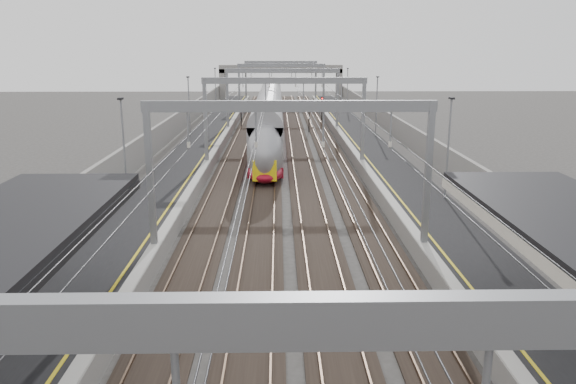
{
  "coord_description": "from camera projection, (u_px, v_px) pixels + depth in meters",
  "views": [
    {
      "loc": [
        -0.51,
        -2.77,
        9.83
      ],
      "look_at": [
        0.0,
        26.25,
        2.36
      ],
      "focal_mm": 35.0,
      "sensor_mm": 36.0,
      "label": 1
    }
  ],
  "objects": [
    {
      "name": "platform_left",
      "position": [
        192.0,
        159.0,
        48.46
      ],
      "size": [
        4.0,
        120.0,
        1.0
      ],
      "primitive_type": "cube",
      "color": "black",
      "rests_on": "ground"
    },
    {
      "name": "platform_right",
      "position": [
        376.0,
        159.0,
        48.73
      ],
      "size": [
        4.0,
        120.0,
        1.0
      ],
      "primitive_type": "cube",
      "color": "black",
      "rests_on": "ground"
    },
    {
      "name": "tracks",
      "position": [
        284.0,
        164.0,
        48.71
      ],
      "size": [
        11.4,
        140.0,
        0.2
      ],
      "color": "black",
      "rests_on": "ground"
    },
    {
      "name": "overhead_line",
      "position": [
        283.0,
        88.0,
        53.59
      ],
      "size": [
        13.0,
        140.0,
        6.6
      ],
      "color": "gray",
      "rests_on": "platform_left"
    },
    {
      "name": "overbridge",
      "position": [
        281.0,
        74.0,
        100.65
      ],
      "size": [
        22.0,
        2.2,
        6.9
      ],
      "color": "gray",
      "rests_on": "ground"
    },
    {
      "name": "wall_left",
      "position": [
        154.0,
        147.0,
        48.13
      ],
      "size": [
        0.3,
        120.0,
        3.2
      ],
      "primitive_type": "cube",
      "color": "gray",
      "rests_on": "ground"
    },
    {
      "name": "wall_right",
      "position": [
        413.0,
        146.0,
        48.51
      ],
      "size": [
        0.3,
        120.0,
        3.2
      ],
      "primitive_type": "cube",
      "color": "gray",
      "rests_on": "ground"
    },
    {
      "name": "train",
      "position": [
        269.0,
        119.0,
        62.42
      ],
      "size": [
        2.75,
        50.1,
        4.35
      ],
      "color": "maroon",
      "rests_on": "ground"
    },
    {
      "name": "signal_green",
      "position": [
        241.0,
        109.0,
        70.74
      ],
      "size": [
        0.32,
        0.32,
        3.48
      ],
      "color": "black",
      "rests_on": "ground"
    },
    {
      "name": "signal_red_near",
      "position": [
        309.0,
        112.0,
        67.07
      ],
      "size": [
        0.32,
        0.32,
        3.48
      ],
      "color": "black",
      "rests_on": "ground"
    },
    {
      "name": "signal_red_far",
      "position": [
        322.0,
        105.0,
        75.42
      ],
      "size": [
        0.32,
        0.32,
        3.48
      ],
      "color": "black",
      "rests_on": "ground"
    }
  ]
}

